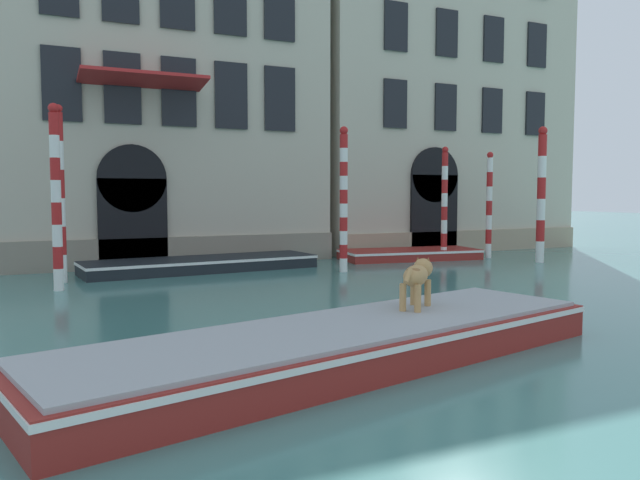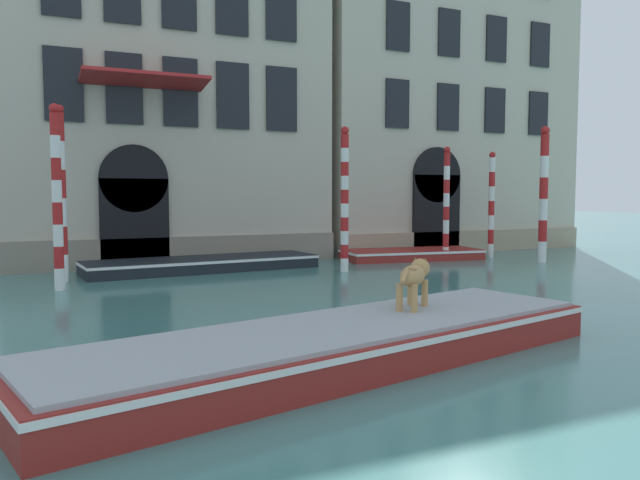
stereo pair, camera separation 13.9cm
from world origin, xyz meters
name	(u,v)px [view 2 (the right image)]	position (x,y,z in m)	size (l,w,h in m)	color
palazzo_left	(160,2)	(-2.36, 22.66, 9.13)	(10.72, 7.40, 18.29)	#BCB29E
palazzo_right	(428,82)	(9.11, 22.67, 7.19)	(11.44, 6.13, 14.41)	#BCB29E
boat_foreground	(339,343)	(-2.99, 7.11, 0.29)	(8.81, 4.06, 0.55)	maroon
dog_on_deck	(414,276)	(-1.37, 7.74, 1.05)	(0.93, 0.83, 0.76)	tan
boat_moored_near_palazzo	(203,264)	(-2.09, 18.11, 0.21)	(7.13, 2.46, 0.40)	black
boat_moored_far	(411,254)	(5.45, 18.24, 0.19)	(5.08, 2.56, 0.36)	maroon
mooring_pole_0	(62,194)	(-6.02, 17.21, 2.33)	(0.22, 0.22, 4.62)	white
mooring_pole_1	(57,197)	(-6.19, 15.83, 2.25)	(0.24, 0.24, 4.47)	white
mooring_pole_2	(446,203)	(6.38, 17.49, 2.00)	(0.22, 0.22, 3.96)	white
mooring_pole_3	(491,205)	(8.31, 17.44, 1.93)	(0.22, 0.22, 3.83)	white
mooring_pole_4	(544,194)	(8.91, 15.54, 2.31)	(0.29, 0.29, 4.58)	white
mooring_pole_5	(345,199)	(1.68, 16.09, 2.17)	(0.25, 0.25, 4.31)	white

